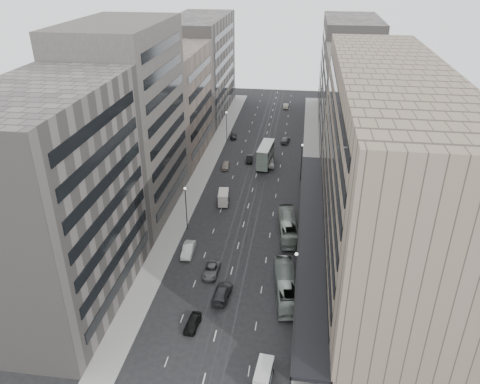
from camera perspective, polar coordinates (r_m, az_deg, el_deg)
The scene contains 29 objects.
ground at distance 72.46m, azimuth -1.13°, elevation -10.02°, with size 220.00×220.00×0.00m, color black.
sidewalk_right at distance 104.15m, azimuth 8.65°, elevation 1.98°, with size 4.00×125.00×0.15m, color gray.
sidewalk_left at distance 106.29m, azimuth -4.39°, elevation 2.76°, with size 4.00×125.00×0.15m, color gray.
department_store at distance 72.13m, azimuth 16.89°, elevation 2.36°, with size 19.20×60.00×30.00m.
building_right_mid at distance 114.20m, azimuth 13.93°, elevation 10.17°, with size 15.00×28.00×24.00m, color #45413C.
building_right_far at distance 142.69m, azimuth 13.05°, elevation 14.39°, with size 15.00×32.00×28.00m, color slate.
building_left_a at distance 64.66m, azimuth -21.61°, elevation -1.33°, with size 15.00×28.00×30.00m, color slate.
building_left_b at distance 86.30m, azimuth -13.60°, elevation 8.29°, with size 15.00×26.00×34.00m, color #45413C.
building_left_c at distance 112.00m, azimuth -8.54°, elevation 10.60°, with size 15.00×28.00×25.00m, color #796A5E.
building_left_d at distance 142.63m, azimuth -4.91°, elevation 14.96°, with size 15.00×38.00×28.00m, color slate.
lamp_right_near at distance 64.72m, azimuth 6.75°, elevation -9.63°, with size 0.44×0.44×8.32m.
lamp_right_far at distance 99.76m, azimuth 7.52°, elevation 4.13°, with size 0.44×0.44×8.32m.
lamp_left_near at distance 81.31m, azimuth -6.61°, elevation -1.38°, with size 0.44×0.44×8.32m.
lamp_left_far at distance 119.99m, azimuth -1.65°, elevation 8.35°, with size 0.44×0.44×8.32m.
bus_near at distance 67.93m, azimuth 5.60°, elevation -11.33°, with size 2.75×11.77×3.28m, color gray.
bus_far at distance 81.42m, azimuth 5.81°, elevation -4.19°, with size 2.75×11.74×3.27m, color gray.
double_decker at distance 107.29m, azimuth 3.13°, elevation 4.57°, with size 3.55×9.39×5.03m.
vw_microbus at distance 56.80m, azimuth 2.89°, elevation -21.31°, with size 2.24×4.33×2.26m.
panel_van at distance 90.78m, azimuth -2.03°, elevation -0.66°, with size 2.45×4.41×2.67m.
sedan_0 at distance 63.69m, azimuth -5.80°, elevation -15.58°, with size 1.60×3.99×1.36m, color black.
sedan_1 at distance 76.93m, azimuth -6.32°, elevation -7.00°, with size 1.70×4.86×1.60m, color silver.
sedan_2 at distance 72.32m, azimuth -3.54°, elevation -9.50°, with size 2.20×4.77×1.33m, color #565659.
sedan_3 at distance 67.89m, azimuth -2.21°, elevation -12.14°, with size 2.22×5.46×1.58m, color #2A2B2D.
sedan_4 at distance 106.56m, azimuth -1.76°, elevation 3.25°, with size 1.62×4.02×1.37m, color gray.
sedan_5 at distance 110.17m, azimuth 1.16°, elevation 4.08°, with size 1.42×4.07×1.34m, color black.
sedan_6 at distance 108.02m, azimuth 3.41°, elevation 3.63°, with size 2.71×5.88×1.63m, color silver.
sedan_7 at distance 122.28m, azimuth 5.54°, elevation 6.35°, with size 1.95×4.79×1.39m, color #525255.
sedan_8 at distance 124.65m, azimuth -0.81°, elevation 6.88°, with size 1.61×3.99×1.36m, color #262628.
sedan_9 at distance 151.17m, azimuth 5.61°, elevation 10.43°, with size 1.56×4.46×1.47m, color beige.
Camera 1 is at (9.38, -57.05, 43.68)m, focal length 35.00 mm.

